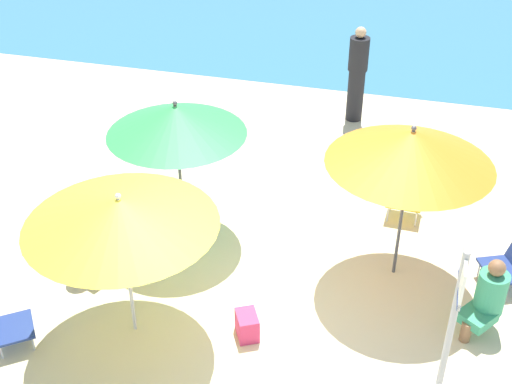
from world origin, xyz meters
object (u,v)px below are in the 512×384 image
object	(u,v)px
person_b	(84,242)
person_c	(357,75)
umbrella_yellow	(120,212)
umbrella_green	(176,120)
beach_chair_c	(406,192)
warning_sign	(451,327)
beach_bag	(247,325)
beach_chair_a	(3,326)
beach_chair_b	(511,264)
person_a	(488,297)
umbrella_orange	(411,148)

from	to	relation	value
person_b	person_c	bearing A→B (deg)	85.02
umbrella_yellow	person_b	size ratio (longest dim) A/B	2.05
umbrella_green	beach_chair_c	xyz separation A→B (m)	(2.86, 1.16, -1.30)
person_b	warning_sign	size ratio (longest dim) A/B	0.44
umbrella_green	person_c	bearing A→B (deg)	65.56
person_b	beach_bag	bearing A→B (deg)	8.49
umbrella_green	beach_chair_a	size ratio (longest dim) A/B	2.82
beach_chair_b	person_a	xyz separation A→B (m)	(-0.31, -0.86, 0.15)
beach_chair_b	beach_chair_c	size ratio (longest dim) A/B	1.05
umbrella_orange	person_a	xyz separation A→B (m)	(1.04, -0.74, -1.31)
umbrella_orange	person_b	bearing A→B (deg)	-164.65
beach_chair_a	person_c	world-z (taller)	person_c
beach_chair_b	person_c	world-z (taller)	person_c
beach_chair_b	beach_bag	bearing A→B (deg)	6.43
beach_chair_c	person_a	size ratio (longest dim) A/B	0.69
umbrella_yellow	beach_chair_c	bearing A→B (deg)	48.79
person_c	beach_chair_b	bearing A→B (deg)	147.02
beach_chair_a	person_b	bearing A→B (deg)	40.90
beach_chair_c	person_c	distance (m)	2.97
person_a	umbrella_orange	bearing A→B (deg)	-89.51
beach_chair_b	person_b	size ratio (longest dim) A/B	0.70
person_c	beach_chair_a	bearing A→B (deg)	91.22
umbrella_green	warning_sign	bearing A→B (deg)	-37.12
beach_chair_a	umbrella_green	bearing A→B (deg)	29.51
beach_chair_a	person_b	distance (m)	1.40
umbrella_green	beach_chair_c	size ratio (longest dim) A/B	2.94
umbrella_green	person_a	bearing A→B (deg)	-13.44
beach_chair_a	person_a	size ratio (longest dim) A/B	0.72
person_b	beach_bag	xyz separation A→B (m)	(2.20, -0.53, -0.33)
person_b	warning_sign	world-z (taller)	warning_sign
beach_chair_c	person_b	size ratio (longest dim) A/B	0.66
umbrella_green	beach_chair_c	bearing A→B (deg)	22.04
umbrella_green	warning_sign	size ratio (longest dim) A/B	0.85
person_c	beach_bag	xyz separation A→B (m)	(-0.37, -5.59, -0.69)
umbrella_yellow	beach_chair_b	bearing A→B (deg)	24.83
person_b	person_a	bearing A→B (deg)	25.19
person_a	person_c	xyz separation A→B (m)	(-2.13, 4.80, 0.37)
person_b	umbrella_green	bearing A→B (deg)	77.66
beach_chair_c	beach_bag	bearing A→B (deg)	-25.07
umbrella_green	beach_bag	world-z (taller)	umbrella_green
umbrella_yellow	umbrella_green	distance (m)	1.95
beach_chair_c	warning_sign	xyz separation A→B (m)	(0.54, -3.73, 1.10)
umbrella_green	beach_bag	bearing A→B (deg)	-51.21
person_a	person_b	world-z (taller)	person_b
umbrella_yellow	person_c	xyz separation A→B (m)	(1.62, 5.81, -0.76)
beach_chair_b	person_a	distance (m)	0.92
beach_chair_a	beach_bag	distance (m)	2.62
umbrella_yellow	beach_bag	world-z (taller)	umbrella_yellow
beach_chair_b	warning_sign	xyz separation A→B (m)	(-0.80, -2.50, 1.12)
beach_chair_a	beach_chair_c	world-z (taller)	beach_chair_c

